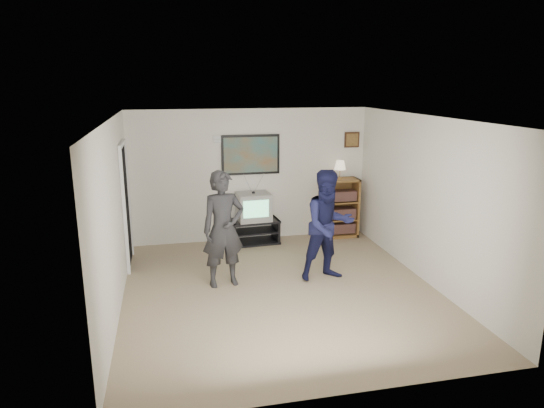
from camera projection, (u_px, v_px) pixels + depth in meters
name	position (u px, v px, depth m)	size (l,w,h in m)	color
room_shell	(276.00, 203.00, 7.13)	(4.51, 5.00, 2.51)	#7F6650
media_stand	(254.00, 231.00, 9.17)	(0.94, 0.57, 0.45)	black
crt_television	(254.00, 207.00, 9.05)	(0.61, 0.51, 0.51)	gray
bookshelf	(339.00, 208.00, 9.48)	(0.70, 0.40, 1.16)	brown
table_lamp	(340.00, 170.00, 9.30)	(0.23, 0.23, 0.36)	beige
person_tall	(223.00, 229.00, 7.12)	(0.64, 0.42, 1.74)	#252426
person_short	(328.00, 226.00, 7.35)	(0.83, 0.65, 1.71)	#141639
controller_left	(221.00, 198.00, 7.24)	(0.04, 0.13, 0.04)	white
controller_right	(323.00, 214.00, 7.53)	(0.03, 0.11, 0.03)	white
poster	(251.00, 155.00, 9.05)	(1.10, 0.03, 0.75)	black
air_vent	(221.00, 139.00, 8.86)	(0.28, 0.02, 0.14)	white
small_picture	(352.00, 140.00, 9.41)	(0.30, 0.03, 0.30)	#392612
doorway	(126.00, 206.00, 7.91)	(0.03, 0.85, 2.00)	black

